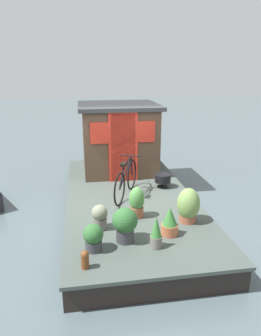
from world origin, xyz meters
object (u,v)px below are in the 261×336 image
(houseboat_cabin, at_px, (119,137))
(potted_plant_mint, at_px, (156,233))
(potted_plant_fern, at_px, (100,216))
(bicycle, at_px, (126,180))
(mooring_bollard, at_px, (85,259))
(potted_plant_succulent, at_px, (125,223))
(potted_plant_lavender, at_px, (137,202))
(potted_plant_sage, at_px, (93,237))
(potted_plant_basil, at_px, (188,206))
(potted_plant_thyme, at_px, (170,222))
(charcoal_grill, at_px, (163,178))

(houseboat_cabin, height_order, potted_plant_mint, houseboat_cabin)
(houseboat_cabin, height_order, potted_plant_fern, houseboat_cabin)
(bicycle, xyz_separation_m, potted_plant_fern, (-1.37, 0.68, -0.15))
(mooring_bollard, bearing_deg, houseboat_cabin, -13.23)
(bicycle, xyz_separation_m, potted_plant_succulent, (-1.86, 0.29, -0.07))
(potted_plant_lavender, bearing_deg, potted_plant_sage, 139.80)
(bicycle, distance_m, potted_plant_lavender, 1.02)
(potted_plant_fern, xyz_separation_m, potted_plant_basil, (0.01, -1.64, 0.09))
(potted_plant_lavender, relative_size, potted_plant_sage, 1.37)
(potted_plant_basil, xyz_separation_m, potted_plant_mint, (-0.76, 0.79, -0.07))
(potted_plant_thyme, bearing_deg, potted_plant_sage, 101.88)
(bicycle, height_order, potted_plant_thyme, bicycle)
(potted_plant_lavender, height_order, potted_plant_sage, potted_plant_lavender)
(potted_plant_thyme, relative_size, potted_plant_mint, 0.95)
(bicycle, xyz_separation_m, potted_plant_sage, (-2.04, 0.82, -0.16))
(houseboat_cabin, relative_size, potted_plant_thyme, 4.15)
(potted_plant_thyme, distance_m, charcoal_grill, 2.26)
(potted_plant_thyme, bearing_deg, potted_plant_lavender, 29.87)
(potted_plant_lavender, distance_m, potted_plant_succulent, 0.91)
(houseboat_cabin, bearing_deg, potted_plant_sage, 167.29)
(potted_plant_succulent, height_order, charcoal_grill, potted_plant_succulent)
(potted_plant_basil, xyz_separation_m, charcoal_grill, (1.80, 0.01, -0.10))
(potted_plant_sage, xyz_separation_m, mooring_bollard, (-0.45, 0.14, -0.08))
(potted_plant_lavender, bearing_deg, charcoal_grill, -31.78)
(mooring_bollard, bearing_deg, bicycle, -21.13)
(houseboat_cabin, relative_size, charcoal_grill, 5.48)
(bicycle, bearing_deg, potted_plant_mint, -175.53)
(potted_plant_fern, bearing_deg, bicycle, -26.31)
(charcoal_grill, bearing_deg, potted_plant_fern, 137.97)
(potted_plant_basil, distance_m, mooring_bollard, 2.24)
(houseboat_cabin, bearing_deg, potted_plant_succulent, 174.38)
(potted_plant_fern, distance_m, potted_plant_lavender, 0.81)
(potted_plant_sage, bearing_deg, bicycle, -21.86)
(potted_plant_sage, distance_m, mooring_bollard, 0.48)
(potted_plant_thyme, bearing_deg, potted_plant_fern, 70.94)
(charcoal_grill, bearing_deg, potted_plant_succulent, 151.51)
(potted_plant_basil, height_order, potted_plant_mint, potted_plant_basil)
(potted_plant_mint, bearing_deg, potted_plant_basil, -46.11)
(potted_plant_mint, relative_size, mooring_bollard, 1.93)
(bicycle, height_order, potted_plant_succulent, bicycle)
(potted_plant_basil, distance_m, potted_plant_mint, 1.10)
(potted_plant_mint, bearing_deg, potted_plant_lavender, 5.78)
(bicycle, height_order, potted_plant_mint, bicycle)
(potted_plant_lavender, bearing_deg, mooring_bollard, 145.56)
(houseboat_cabin, height_order, potted_plant_lavender, houseboat_cabin)
(potted_plant_succulent, bearing_deg, potted_plant_fern, 37.94)
(bicycle, xyz_separation_m, potted_plant_basil, (-1.36, -0.96, -0.07))
(potted_plant_basil, distance_m, potted_plant_succulent, 1.35)
(potted_plant_lavender, xyz_separation_m, mooring_bollard, (-1.48, 1.02, -0.15))
(bicycle, xyz_separation_m, potted_plant_mint, (-2.12, -0.17, -0.14))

